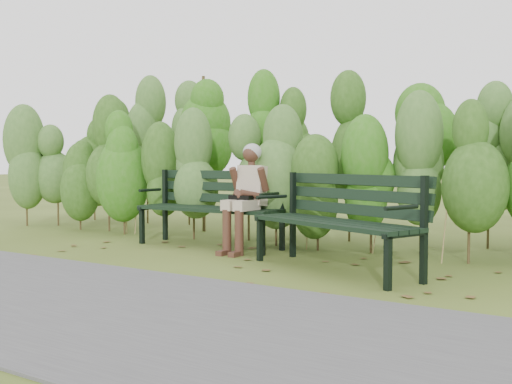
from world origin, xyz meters
The scene contains 7 objects.
ground centered at (0.00, 0.00, 0.00)m, with size 80.00×80.00×0.00m, color #48591E.
footpath centered at (0.00, -2.20, 0.01)m, with size 60.00×2.50×0.01m, color #474749.
hedge_band centered at (0.00, 1.86, 1.26)m, with size 11.04×1.67×2.42m.
leaf_litter centered at (-0.06, -0.20, 0.00)m, with size 5.75×2.18×0.01m.
bench_left centered at (-0.97, 0.87, 0.58)m, with size 1.97×0.65×0.98m.
bench_right centered at (1.13, 0.17, 0.57)m, with size 2.04×1.32×0.97m.
seated_woman centered at (-0.34, 0.68, 0.76)m, with size 0.49×0.72×1.31m.
Camera 1 is at (3.61, -5.34, 1.10)m, focal length 42.00 mm.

